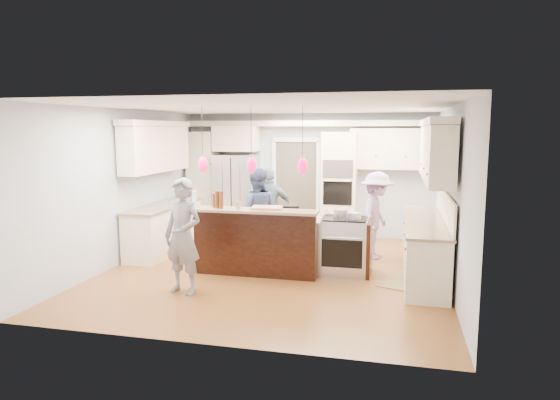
# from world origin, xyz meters

# --- Properties ---
(ground_plane) EXTENTS (6.00, 6.00, 0.00)m
(ground_plane) POSITION_xyz_m (0.00, 0.00, 0.00)
(ground_plane) COLOR #A2672C
(ground_plane) RESTS_ON ground
(room_shell) EXTENTS (5.54, 6.04, 2.72)m
(room_shell) POSITION_xyz_m (0.00, 0.00, 1.82)
(room_shell) COLOR #B2BCC6
(room_shell) RESTS_ON ground
(refrigerator) EXTENTS (0.90, 0.70, 1.80)m
(refrigerator) POSITION_xyz_m (-1.55, 2.64, 0.90)
(refrigerator) COLOR #B7B7BC
(refrigerator) RESTS_ON ground
(oven_column) EXTENTS (0.72, 0.69, 2.30)m
(oven_column) POSITION_xyz_m (0.75, 2.67, 1.15)
(oven_column) COLOR #F5E3C7
(oven_column) RESTS_ON ground
(back_upper_cabinets) EXTENTS (5.30, 0.61, 2.54)m
(back_upper_cabinets) POSITION_xyz_m (-0.75, 2.76, 1.67)
(back_upper_cabinets) COLOR #F5E3C7
(back_upper_cabinets) RESTS_ON ground
(right_counter_run) EXTENTS (0.64, 3.10, 2.51)m
(right_counter_run) POSITION_xyz_m (2.44, 0.30, 1.06)
(right_counter_run) COLOR #F5E3C7
(right_counter_run) RESTS_ON ground
(left_cabinets) EXTENTS (0.64, 2.30, 2.51)m
(left_cabinets) POSITION_xyz_m (-2.44, 0.80, 1.06)
(left_cabinets) COLOR #F5E3C7
(left_cabinets) RESTS_ON ground
(kitchen_island) EXTENTS (2.10, 1.46, 1.12)m
(kitchen_island) POSITION_xyz_m (-0.25, 0.07, 0.49)
(kitchen_island) COLOR black
(kitchen_island) RESTS_ON ground
(island_range) EXTENTS (0.82, 0.71, 0.92)m
(island_range) POSITION_xyz_m (1.16, 0.15, 0.46)
(island_range) COLOR #B7B7BC
(island_range) RESTS_ON ground
(pendant_lights) EXTENTS (1.75, 0.15, 1.03)m
(pendant_lights) POSITION_xyz_m (-0.25, -0.51, 1.80)
(pendant_lights) COLOR black
(pendant_lights) RESTS_ON ground
(person_bar_end) EXTENTS (0.69, 0.54, 1.67)m
(person_bar_end) POSITION_xyz_m (-1.02, -1.39, 0.83)
(person_bar_end) COLOR gray
(person_bar_end) RESTS_ON ground
(person_far_left) EXTENTS (0.93, 0.81, 1.65)m
(person_far_left) POSITION_xyz_m (-0.57, 0.85, 0.83)
(person_far_left) COLOR navy
(person_far_left) RESTS_ON ground
(person_far_right) EXTENTS (0.99, 0.55, 1.59)m
(person_far_right) POSITION_xyz_m (-0.50, 1.60, 0.80)
(person_far_right) COLOR slate
(person_far_right) RESTS_ON ground
(person_range_side) EXTENTS (0.77, 1.12, 1.59)m
(person_range_side) POSITION_xyz_m (1.60, 1.25, 0.80)
(person_range_side) COLOR #957DA8
(person_range_side) RESTS_ON ground
(floor_rug) EXTENTS (1.00, 1.20, 0.01)m
(floor_rug) POSITION_xyz_m (2.18, -0.12, 0.01)
(floor_rug) COLOR olive
(floor_rug) RESTS_ON ground
(water_bottle) EXTENTS (0.08, 0.08, 0.27)m
(water_bottle) POSITION_xyz_m (-1.20, -0.53, 1.26)
(water_bottle) COLOR silver
(water_bottle) RESTS_ON kitchen_island
(beer_bottle_a) EXTENTS (0.07, 0.07, 0.27)m
(beer_bottle_a) POSITION_xyz_m (-0.72, -0.59, 1.26)
(beer_bottle_a) COLOR #4E240D
(beer_bottle_a) RESTS_ON kitchen_island
(beer_bottle_b) EXTENTS (0.09, 0.09, 0.27)m
(beer_bottle_b) POSITION_xyz_m (-0.80, -0.57, 1.26)
(beer_bottle_b) COLOR #4E240D
(beer_bottle_b) RESTS_ON kitchen_island
(beer_bottle_c) EXTENTS (0.06, 0.06, 0.22)m
(beer_bottle_c) POSITION_xyz_m (-0.87, -0.51, 1.23)
(beer_bottle_c) COLOR #4E240D
(beer_bottle_c) RESTS_ON kitchen_island
(drink_can) EXTENTS (0.07, 0.07, 0.13)m
(drink_can) POSITION_xyz_m (-0.43, -0.62, 1.18)
(drink_can) COLOR #B7B7BC
(drink_can) RESTS_ON kitchen_island
(cutting_board) EXTENTS (0.50, 0.39, 0.04)m
(cutting_board) POSITION_xyz_m (-0.02, -0.47, 1.14)
(cutting_board) COLOR tan
(cutting_board) RESTS_ON kitchen_island
(pot_large) EXTENTS (0.23, 0.23, 0.13)m
(pot_large) POSITION_xyz_m (1.06, 0.20, 0.99)
(pot_large) COLOR #B7B7BC
(pot_large) RESTS_ON island_range
(pot_small) EXTENTS (0.21, 0.21, 0.11)m
(pot_small) POSITION_xyz_m (1.30, 0.07, 0.97)
(pot_small) COLOR #B7B7BC
(pot_small) RESTS_ON island_range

